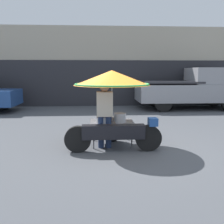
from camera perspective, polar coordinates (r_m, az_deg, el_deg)
The scene contains 5 objects.
ground_plane at distance 6.10m, azimuth 3.26°, elevation -8.16°, with size 36.00×36.00×0.00m, color #4C4F54.
shopfront_building at distance 14.29m, azimuth -0.73°, elevation 10.20°, with size 28.00×2.06×4.14m.
vendor_motorcycle_cart at distance 6.05m, azimuth 0.05°, elevation 5.47°, with size 2.23×1.87×1.85m.
vendor_person at distance 5.91m, azimuth -1.68°, elevation -0.02°, with size 0.38×0.22×1.56m.
pickup_truck at distance 12.85m, azimuth 18.13°, elevation 5.01°, with size 5.21×2.00×2.00m.
Camera 1 is at (-0.70, -5.77, 1.82)m, focal length 40.00 mm.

